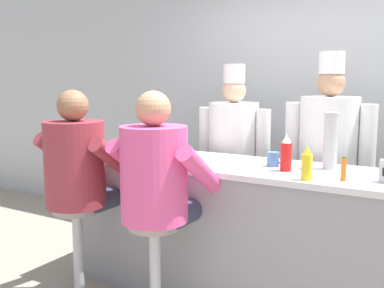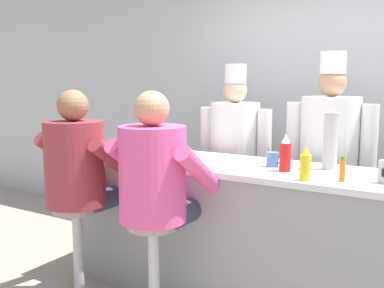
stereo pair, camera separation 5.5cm
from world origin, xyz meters
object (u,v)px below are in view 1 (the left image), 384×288
cup_stack_steel (331,141)px  cook_in_whites_near (233,154)px  ketchup_bottle_red (286,154)px  cereal_bowl (115,146)px  mustard_bottle_yellow (307,164)px  diner_seated_maroon (79,169)px  breakfast_plate (107,152)px  hot_sauce_bottle_orange (344,169)px  diner_seated_pink (157,180)px  cook_in_whites_far (328,156)px  coffee_mug_blue (274,159)px

cup_stack_steel → cook_in_whites_near: bearing=151.6°
ketchup_bottle_red → cup_stack_steel: 0.33m
cereal_bowl → cook_in_whites_near: cook_in_whites_near is taller
mustard_bottle_yellow → diner_seated_maroon: size_ratio=0.14×
breakfast_plate → hot_sauce_bottle_orange: bearing=-1.1°
diner_seated_pink → cook_in_whites_far: bearing=60.1°
hot_sauce_bottle_orange → cup_stack_steel: 0.39m
ketchup_bottle_red → cook_in_whites_near: size_ratio=0.14×
coffee_mug_blue → diner_seated_pink: (-0.54, -0.63, -0.09)m
hot_sauce_bottle_orange → cup_stack_steel: (-0.16, 0.33, 0.12)m
cup_stack_steel → diner_seated_maroon: bearing=-154.8°
coffee_mug_blue → cook_in_whites_near: cook_in_whites_near is taller
breakfast_plate → cereal_bowl: 0.24m
breakfast_plate → diner_seated_pink: diner_seated_pink is taller
coffee_mug_blue → cook_in_whites_far: (0.21, 0.66, -0.06)m
ketchup_bottle_red → cook_in_whites_far: bearing=83.9°
hot_sauce_bottle_orange → coffee_mug_blue: size_ratio=1.10×
coffee_mug_blue → diner_seated_pink: bearing=-130.4°
cereal_bowl → diner_seated_pink: diner_seated_pink is taller
ketchup_bottle_red → diner_seated_pink: (-0.66, -0.52, -0.15)m
diner_seated_pink → cook_in_whites_far: cook_in_whites_far is taller
cereal_bowl → coffee_mug_blue: size_ratio=1.01×
coffee_mug_blue → diner_seated_maroon: diner_seated_maroon is taller
ketchup_bottle_red → breakfast_plate: (-1.47, -0.08, -0.10)m
cup_stack_steel → breakfast_plate: bearing=-170.2°
cereal_bowl → cup_stack_steel: size_ratio=0.35×
cereal_bowl → diner_seated_pink: bearing=-36.0°
hot_sauce_bottle_orange → mustard_bottle_yellow: bearing=-155.7°
hot_sauce_bottle_orange → ketchup_bottle_red: bearing=164.0°
coffee_mug_blue → breakfast_plate: bearing=-172.2°
coffee_mug_blue → ketchup_bottle_red: bearing=-41.5°
cook_in_whites_near → mustard_bottle_yellow: bearing=-45.2°
mustard_bottle_yellow → hot_sauce_bottle_orange: 0.21m
cereal_bowl → cook_in_whites_far: size_ratio=0.07×
mustard_bottle_yellow → cook_in_whites_near: (-0.93, 0.94, -0.15)m
diner_seated_pink → ketchup_bottle_red: bearing=38.2°
diner_seated_maroon → hot_sauce_bottle_orange: bearing=13.2°
cook_in_whites_far → mustard_bottle_yellow: bearing=-83.2°
cereal_bowl → cook_in_whites_near: size_ratio=0.08×
coffee_mug_blue → diner_seated_maroon: size_ratio=0.09×
cup_stack_steel → cook_in_whites_far: cook_in_whites_far is taller
diner_seated_maroon → cook_in_whites_near: (0.61, 1.26, -0.02)m
cup_stack_steel → cook_in_whites_far: size_ratio=0.21×
mustard_bottle_yellow → cook_in_whites_far: bearing=96.8°
diner_seated_maroon → cook_in_whites_far: cook_in_whites_far is taller
cook_in_whites_near → diner_seated_pink: bearing=-86.7°
hot_sauce_bottle_orange → cook_in_whites_far: bearing=109.3°
mustard_bottle_yellow → coffee_mug_blue: bearing=136.1°
cook_in_whites_far → hot_sauce_bottle_orange: bearing=-70.7°
mustard_bottle_yellow → cereal_bowl: size_ratio=1.55×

